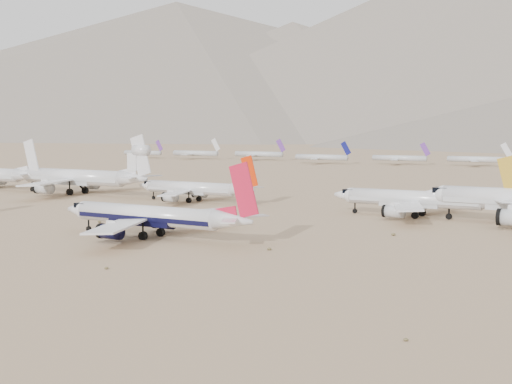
% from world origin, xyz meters
% --- Properties ---
extents(ground, '(7000.00, 7000.00, 0.00)m').
position_xyz_m(ground, '(0.00, 0.00, 0.00)').
color(ground, '#927555').
rests_on(ground, ground).
extents(main_airliner, '(46.80, 45.71, 16.52)m').
position_xyz_m(main_airliner, '(-3.22, 1.80, 4.54)').
color(main_airliner, white).
rests_on(main_airliner, ground).
extents(row2_gold_tail, '(46.32, 45.30, 16.49)m').
position_xyz_m(row2_gold_tail, '(33.53, 63.78, 4.61)').
color(row2_gold_tail, white).
rests_on(row2_gold_tail, ground).
extents(row2_orange_tail, '(41.88, 40.97, 14.94)m').
position_xyz_m(row2_orange_tail, '(-38.38, 65.12, 4.19)').
color(row2_orange_tail, white).
rests_on(row2_orange_tail, ground).
extents(row2_white_trijet, '(58.95, 57.61, 20.89)m').
position_xyz_m(row2_white_trijet, '(-87.03, 65.39, 6.05)').
color(row2_white_trijet, white).
rests_on(row2_white_trijet, ground).
extents(desert_scrub, '(247.37, 121.67, 0.63)m').
position_xyz_m(desert_scrub, '(-11.08, -26.49, 0.28)').
color(desert_scrub, brown).
rests_on(desert_scrub, ground).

